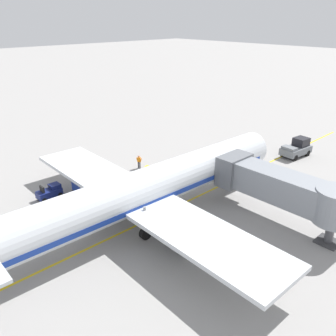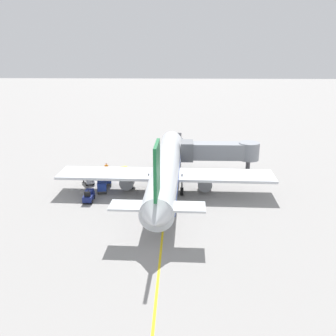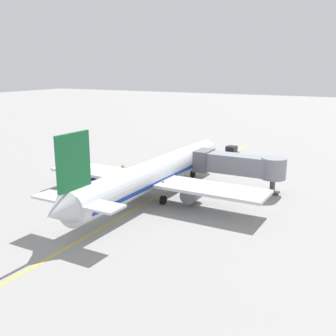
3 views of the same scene
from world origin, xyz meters
name	(u,v)px [view 3 (image 3 of 3)]	position (x,y,z in m)	size (l,w,h in m)	color
ground_plane	(155,198)	(0.00, 0.00, 0.00)	(400.00, 400.00, 0.00)	gray
gate_lead_in_line	(155,198)	(0.00, 0.00, 0.00)	(0.24, 80.00, 0.01)	gold
parked_airliner	(154,174)	(-0.11, 0.16, 3.19)	(30.12, 37.27, 10.63)	silver
jet_bridge	(239,164)	(8.25, 9.18, 3.45)	(12.75, 3.50, 4.98)	gray
pushback_tractor	(229,154)	(1.13, 25.70, 1.10)	(2.63, 4.60, 2.40)	slate
baggage_tug_lead	(94,176)	(-11.92, 2.68, 0.71)	(2.18, 2.77, 1.62)	silver
baggage_tug_trailing	(135,176)	(-6.71, 5.93, 0.71)	(2.20, 2.77, 1.62)	gold
baggage_tug_spare	(72,190)	(-10.26, -4.17, 0.71)	(1.33, 2.53, 1.62)	navy
baggage_cart_front	(108,178)	(-9.03, 2.30, 0.95)	(1.67, 2.98, 1.58)	#4C4C51
baggage_cart_second_in_train	(94,183)	(-9.15, -0.88, 0.95)	(1.67, 2.98, 1.58)	#4C4C51
ground_crew_wing_walker	(124,185)	(-5.06, 0.53, 0.95)	(0.73, 0.31, 1.69)	#232328
ground_crew_loader	(123,169)	(-10.10, 7.54, 0.95)	(0.67, 0.45, 1.69)	#232328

